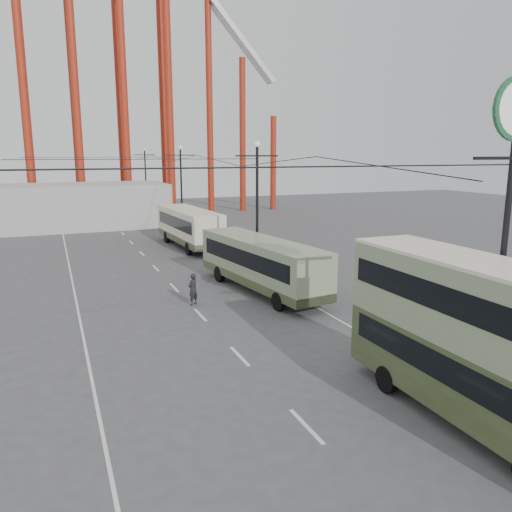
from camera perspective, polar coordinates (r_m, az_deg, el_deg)
name	(u,v)px	position (r m, az deg, el deg)	size (l,w,h in m)	color
ground	(305,393)	(18.67, 5.57, -15.30)	(160.00, 160.00, 0.00)	#464548
road_markings	(164,275)	(36.07, -10.45, -2.11)	(12.52, 120.00, 0.01)	silver
lamp_post_near	(512,172)	(17.86, 27.18, 8.51)	(3.20, 0.44, 10.80)	black
lamp_post_mid	(257,208)	(35.55, 0.13, 5.53)	(3.20, 0.44, 9.32)	black
lamp_post_far	(181,188)	(56.43, -8.53, 7.65)	(3.20, 0.44, 9.32)	black
lamp_post_distant	(146,179)	(77.93, -12.49, 8.56)	(3.20, 0.44, 9.32)	black
roller_coaster	(83,39)	(73.21, -19.15, 22.40)	(52.95, 5.00, 55.48)	maroon
fairground_shed	(69,206)	(61.97, -20.57, 5.36)	(22.00, 10.00, 5.00)	#A0A09B
double_decker_bus	(476,335)	(16.92, 23.88, -8.28)	(2.51, 9.86, 5.29)	#323F21
single_decker_green	(261,262)	(30.84, 0.57, -0.74)	(4.20, 11.82, 3.27)	gray
single_decker_cream	(189,226)	(46.12, -7.65, 3.42)	(3.50, 11.33, 3.48)	beige
pedestrian	(193,289)	(28.51, -7.23, -3.78)	(0.67, 0.44, 1.84)	black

